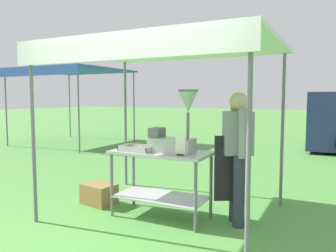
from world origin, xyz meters
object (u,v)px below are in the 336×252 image
object	(u,v)px
donut_cart	(161,169)
neighbour_tent	(71,72)
vendor	(237,151)
stall_canopy	(164,52)
supply_crate	(99,194)
donut_fryer	(176,130)
menu_sign	(180,147)
donut_tray	(138,149)

from	to	relation	value
donut_cart	neighbour_tent	bearing A→B (deg)	141.06
vendor	neighbour_tent	xyz separation A→B (m)	(-6.76, 4.50, 1.48)
donut_cart	neighbour_tent	xyz separation A→B (m)	(-5.83, 4.71, 1.75)
stall_canopy	neighbour_tent	bearing A→B (deg)	141.65
supply_crate	neighbour_tent	xyz separation A→B (m)	(-4.78, 4.65, 2.23)
donut_fryer	stall_canopy	bearing A→B (deg)	151.25
donut_fryer	neighbour_tent	distance (m)	7.78
menu_sign	stall_canopy	bearing A→B (deg)	142.77
donut_cart	donut_fryer	xyz separation A→B (m)	(0.22, -0.02, 0.51)
stall_canopy	donut_cart	bearing A→B (deg)	-90.00
stall_canopy	donut_tray	xyz separation A→B (m)	(-0.27, -0.22, -1.23)
stall_canopy	vendor	distance (m)	1.54
donut_cart	vendor	world-z (taller)	vendor
neighbour_tent	donut_cart	bearing A→B (deg)	-38.94
stall_canopy	donut_tray	world-z (taller)	stall_canopy
menu_sign	neighbour_tent	distance (m)	8.00
vendor	supply_crate	size ratio (longest dim) A/B	3.11
menu_sign	donut_cart	bearing A→B (deg)	154.34
donut_tray	supply_crate	size ratio (longest dim) A/B	0.84
donut_fryer	neighbour_tent	size ratio (longest dim) A/B	0.25
stall_canopy	donut_fryer	size ratio (longest dim) A/B	3.64
vendor	neighbour_tent	distance (m)	8.26
neighbour_tent	supply_crate	bearing A→B (deg)	-44.24
vendor	donut_fryer	bearing A→B (deg)	-162.21
supply_crate	vendor	bearing A→B (deg)	4.31
supply_crate	neighbour_tent	bearing A→B (deg)	135.76
donut_cart	supply_crate	bearing A→B (deg)	176.83
donut_fryer	supply_crate	bearing A→B (deg)	176.42
stall_canopy	neighbour_tent	size ratio (longest dim) A/B	0.90
stall_canopy	donut_cart	size ratio (longest dim) A/B	2.23
vendor	supply_crate	bearing A→B (deg)	-175.69
donut_cart	donut_fryer	bearing A→B (deg)	-5.55
donut_fryer	vendor	distance (m)	0.79
donut_cart	donut_fryer	distance (m)	0.55
donut_tray	supply_crate	distance (m)	1.09
stall_canopy	supply_crate	xyz separation A→B (m)	(-1.05, -0.04, -1.97)
donut_fryer	neighbour_tent	xyz separation A→B (m)	(-6.05, 4.73, 1.24)
donut_tray	menu_sign	distance (m)	0.63
donut_tray	donut_fryer	world-z (taller)	donut_fryer
donut_cart	supply_crate	size ratio (longest dim) A/B	2.46
menu_sign	vendor	distance (m)	0.69
stall_canopy	menu_sign	xyz separation A→B (m)	(0.35, -0.27, -1.15)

